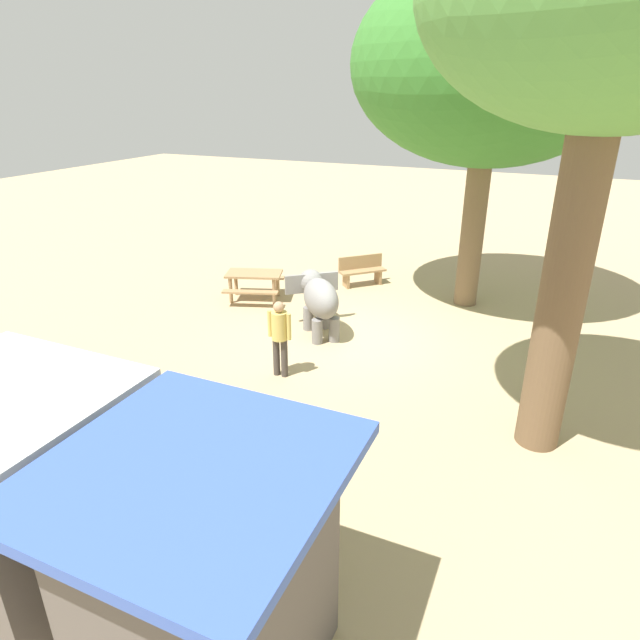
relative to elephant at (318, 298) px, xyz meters
The scene contains 8 objects.
ground_plane 1.25m from the elephant, behind, with size 60.00×60.00×0.00m, color tan.
elephant is the anchor object (origin of this frame).
person_handler 2.30m from the elephant, 94.62° to the left, with size 0.51×0.32×1.62m.
shade_tree_main 6.75m from the elephant, 130.47° to the right, with size 6.64×6.09×8.33m.
wooden_bench 3.69m from the elephant, 86.28° to the right, with size 1.27×1.27×0.88m.
picnic_table_near 2.85m from the elephant, 26.90° to the right, with size 1.91×1.90×0.78m.
market_stall_blue 8.33m from the elephant, 106.90° to the left, with size 2.50×2.50×2.52m.
market_stall_white 7.98m from the elephant, 88.72° to the left, with size 2.50×2.50×2.52m.
Camera 1 is at (-4.05, 10.99, 5.43)m, focal length 30.38 mm.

